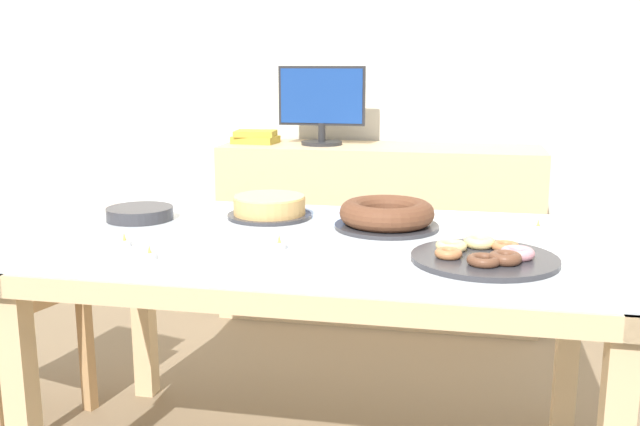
{
  "coord_description": "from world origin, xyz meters",
  "views": [
    {
      "loc": [
        0.39,
        -1.97,
        1.25
      ],
      "look_at": [
        -0.01,
        0.02,
        0.81
      ],
      "focal_mm": 40.0,
      "sensor_mm": 36.0,
      "label": 1
    }
  ],
  "objects_px": {
    "pastry_platter": "(485,256)",
    "tealight_right_edge": "(150,255)",
    "cake_chocolate_round": "(269,207)",
    "tealight_centre": "(279,245)",
    "cake_golden_bundt": "(387,215)",
    "tealight_left_edge": "(124,242)",
    "plate_stack": "(140,213)",
    "tealight_near_cakes": "(538,228)",
    "book_stack": "(256,137)",
    "computer_monitor": "(322,106)"
  },
  "relations": [
    {
      "from": "pastry_platter",
      "to": "tealight_right_edge",
      "type": "relative_size",
      "value": 9.25
    },
    {
      "from": "cake_chocolate_round",
      "to": "tealight_centre",
      "type": "xyz_separation_m",
      "value": [
        0.13,
        -0.37,
        -0.02
      ]
    },
    {
      "from": "cake_golden_bundt",
      "to": "pastry_platter",
      "type": "xyz_separation_m",
      "value": [
        0.28,
        -0.32,
        -0.03
      ]
    },
    {
      "from": "tealight_left_edge",
      "to": "tealight_right_edge",
      "type": "height_order",
      "value": "same"
    },
    {
      "from": "cake_chocolate_round",
      "to": "tealight_left_edge",
      "type": "height_order",
      "value": "cake_chocolate_round"
    },
    {
      "from": "tealight_right_edge",
      "to": "plate_stack",
      "type": "bearing_deg",
      "value": 118.14
    },
    {
      "from": "tealight_left_edge",
      "to": "tealight_centre",
      "type": "bearing_deg",
      "value": 7.89
    },
    {
      "from": "pastry_platter",
      "to": "tealight_left_edge",
      "type": "distance_m",
      "value": 0.96
    },
    {
      "from": "cake_chocolate_round",
      "to": "tealight_right_edge",
      "type": "bearing_deg",
      "value": -107.4
    },
    {
      "from": "tealight_left_edge",
      "to": "tealight_right_edge",
      "type": "bearing_deg",
      "value": -41.38
    },
    {
      "from": "tealight_near_cakes",
      "to": "tealight_right_edge",
      "type": "distance_m",
      "value": 1.13
    },
    {
      "from": "tealight_left_edge",
      "to": "book_stack",
      "type": "bearing_deg",
      "value": 94.06
    },
    {
      "from": "tealight_near_cakes",
      "to": "tealight_centre",
      "type": "height_order",
      "value": "same"
    },
    {
      "from": "computer_monitor",
      "to": "tealight_near_cakes",
      "type": "bearing_deg",
      "value": -54.18
    },
    {
      "from": "pastry_platter",
      "to": "tealight_left_edge",
      "type": "relative_size",
      "value": 9.25
    },
    {
      "from": "cake_chocolate_round",
      "to": "pastry_platter",
      "type": "height_order",
      "value": "cake_chocolate_round"
    },
    {
      "from": "tealight_left_edge",
      "to": "tealight_right_edge",
      "type": "relative_size",
      "value": 1.0
    },
    {
      "from": "cake_golden_bundt",
      "to": "pastry_platter",
      "type": "distance_m",
      "value": 0.43
    },
    {
      "from": "computer_monitor",
      "to": "cake_golden_bundt",
      "type": "bearing_deg",
      "value": -70.56
    },
    {
      "from": "plate_stack",
      "to": "computer_monitor",
      "type": "bearing_deg",
      "value": 76.52
    },
    {
      "from": "pastry_platter",
      "to": "tealight_near_cakes",
      "type": "distance_m",
      "value": 0.4
    },
    {
      "from": "cake_chocolate_round",
      "to": "tealight_near_cakes",
      "type": "height_order",
      "value": "cake_chocolate_round"
    },
    {
      "from": "book_stack",
      "to": "tealight_right_edge",
      "type": "height_order",
      "value": "book_stack"
    },
    {
      "from": "pastry_platter",
      "to": "tealight_right_edge",
      "type": "height_order",
      "value": "pastry_platter"
    },
    {
      "from": "tealight_near_cakes",
      "to": "pastry_platter",
      "type": "bearing_deg",
      "value": -113.85
    },
    {
      "from": "cake_chocolate_round",
      "to": "cake_golden_bundt",
      "type": "relative_size",
      "value": 0.86
    },
    {
      "from": "computer_monitor",
      "to": "pastry_platter",
      "type": "distance_m",
      "value": 1.81
    },
    {
      "from": "book_stack",
      "to": "cake_chocolate_round",
      "type": "xyz_separation_m",
      "value": [
        0.41,
        -1.24,
        -0.09
      ]
    },
    {
      "from": "tealight_right_edge",
      "to": "tealight_centre",
      "type": "xyz_separation_m",
      "value": [
        0.3,
        0.17,
        0.0
      ]
    },
    {
      "from": "book_stack",
      "to": "plate_stack",
      "type": "height_order",
      "value": "book_stack"
    },
    {
      "from": "tealight_centre",
      "to": "book_stack",
      "type": "bearing_deg",
      "value": 108.58
    },
    {
      "from": "cake_golden_bundt",
      "to": "plate_stack",
      "type": "height_order",
      "value": "cake_golden_bundt"
    },
    {
      "from": "cake_golden_bundt",
      "to": "pastry_platter",
      "type": "height_order",
      "value": "cake_golden_bundt"
    },
    {
      "from": "book_stack",
      "to": "pastry_platter",
      "type": "distance_m",
      "value": 1.96
    },
    {
      "from": "book_stack",
      "to": "cake_golden_bundt",
      "type": "distance_m",
      "value": 1.54
    },
    {
      "from": "tealight_right_edge",
      "to": "tealight_centre",
      "type": "distance_m",
      "value": 0.34
    },
    {
      "from": "computer_monitor",
      "to": "book_stack",
      "type": "distance_m",
      "value": 0.37
    },
    {
      "from": "plate_stack",
      "to": "tealight_left_edge",
      "type": "bearing_deg",
      "value": -71.76
    },
    {
      "from": "plate_stack",
      "to": "tealight_left_edge",
      "type": "relative_size",
      "value": 5.25
    },
    {
      "from": "computer_monitor",
      "to": "cake_chocolate_round",
      "type": "xyz_separation_m",
      "value": [
        0.07,
        -1.23,
        -0.25
      ]
    },
    {
      "from": "tealight_near_cakes",
      "to": "tealight_right_edge",
      "type": "height_order",
      "value": "same"
    },
    {
      "from": "tealight_near_cakes",
      "to": "cake_chocolate_round",
      "type": "bearing_deg",
      "value": 178.28
    },
    {
      "from": "tealight_near_cakes",
      "to": "book_stack",
      "type": "bearing_deg",
      "value": 134.65
    },
    {
      "from": "plate_stack",
      "to": "tealight_right_edge",
      "type": "height_order",
      "value": "plate_stack"
    },
    {
      "from": "tealight_centre",
      "to": "tealight_left_edge",
      "type": "bearing_deg",
      "value": -172.11
    },
    {
      "from": "plate_stack",
      "to": "tealight_near_cakes",
      "type": "height_order",
      "value": "plate_stack"
    },
    {
      "from": "cake_chocolate_round",
      "to": "plate_stack",
      "type": "height_order",
      "value": "cake_chocolate_round"
    },
    {
      "from": "cake_golden_bundt",
      "to": "tealight_right_edge",
      "type": "relative_size",
      "value": 7.88
    },
    {
      "from": "cake_chocolate_round",
      "to": "tealight_near_cakes",
      "type": "xyz_separation_m",
      "value": [
        0.83,
        -0.02,
        -0.02
      ]
    },
    {
      "from": "tealight_centre",
      "to": "cake_chocolate_round",
      "type": "bearing_deg",
      "value": 109.19
    }
  ]
}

